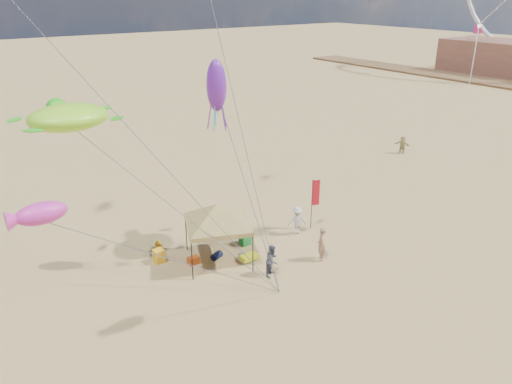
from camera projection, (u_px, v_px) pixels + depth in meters
ground at (295, 294)px, 22.14m from camera, size 280.00×280.00×0.00m
canopy_tent at (217, 206)px, 23.72m from camera, size 5.43×5.43×3.63m
feather_flag at (315, 196)px, 27.52m from camera, size 0.44×0.18×3.02m
cooler_red at (193, 260)px, 24.52m from camera, size 0.54×0.38×0.38m
cooler_blue at (227, 223)px, 28.41m from camera, size 0.54×0.38×0.38m
bag_navy at (217, 256)px, 24.98m from camera, size 0.69×0.54×0.36m
bag_orange at (159, 246)px, 25.91m from camera, size 0.54×0.69×0.36m
chair_green at (245, 238)px, 26.36m from camera, size 0.50×0.50×0.70m
chair_yellow at (159, 256)px, 24.62m from camera, size 0.50×0.50×0.70m
crate_grey at (243, 256)px, 25.02m from camera, size 0.34×0.30×0.28m
beach_cart at (249, 257)px, 24.82m from camera, size 0.90×0.50×0.24m
person_near_a at (321, 244)px, 24.60m from camera, size 0.79×0.79×1.84m
person_near_b at (272, 260)px, 23.34m from camera, size 0.97×0.91×1.60m
person_near_c at (297, 221)px, 27.31m from camera, size 1.20×0.92×1.65m
person_far_c at (402, 145)px, 40.91m from camera, size 0.91×1.43×1.48m
building_north at (492, 57)px, 79.83m from camera, size 10.00×14.00×5.20m
lamp_north at (476, 45)px, 69.23m from camera, size 0.50×0.50×8.25m
turtle_kite at (68, 117)px, 20.35m from camera, size 3.94×3.51×1.10m
fish_kite at (41, 213)px, 15.41m from camera, size 1.73×1.08×0.72m
squid_kite at (216, 86)px, 21.21m from camera, size 1.01×1.01×2.27m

